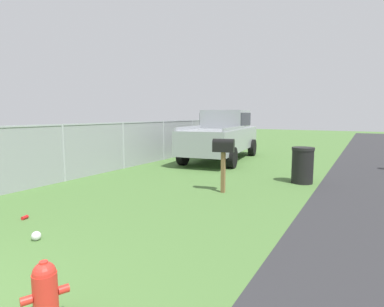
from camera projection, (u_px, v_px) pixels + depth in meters
The scene contains 7 objects.
fire_hydrant at pixel (45, 295), 2.80m from camera, with size 0.40×0.37×0.62m.
mailbox at pixel (223, 150), 7.54m from camera, with size 0.30×0.55×1.32m.
pickup_truck at pixel (223, 133), 13.25m from camera, with size 5.80×2.71×2.09m.
trash_bin at pixel (303, 165), 8.67m from camera, with size 0.61×0.61×1.00m.
fence_section at pixel (145, 141), 12.06m from camera, with size 17.46×0.07×1.65m.
litter_bag_far_scatter at pixel (36, 236), 4.74m from camera, with size 0.14×0.14×0.14m, color silver.
litter_can_midfield_a at pixel (25, 217), 5.71m from camera, with size 0.07×0.07×0.12m, color red.
Camera 1 is at (-0.35, -3.53, 1.90)m, focal length 29.18 mm.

